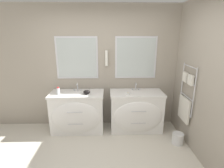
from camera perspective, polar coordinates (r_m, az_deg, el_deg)
wall_back at (r=3.79m, az=-3.82°, el=5.41°), size 4.90×0.14×2.60m
wall_right at (r=3.23m, az=26.65°, el=1.52°), size 0.13×3.58×2.60m
vanity_left at (r=3.78m, az=-11.20°, el=-8.96°), size 1.10×0.61×0.84m
vanity_right at (r=3.78m, az=7.90°, el=-8.81°), size 1.10×0.61×0.84m
faucet_left at (r=3.76m, az=-11.20°, el=-1.09°), size 0.17×0.10×0.16m
faucet_right at (r=3.76m, az=7.77°, el=-0.93°), size 0.17×0.10×0.16m
toiletry_bottle at (r=3.63m, az=-17.16°, el=-2.21°), size 0.07×0.07×0.16m
amenity_bowl at (r=3.54m, az=-8.26°, el=-2.64°), size 0.14×0.14×0.08m
soap_dish at (r=3.51m, az=5.22°, el=-3.12°), size 0.08×0.06×0.04m
waste_bin at (r=3.67m, az=20.68°, el=-16.23°), size 0.21×0.21×0.21m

